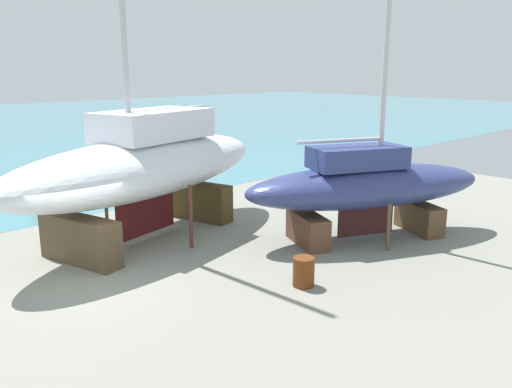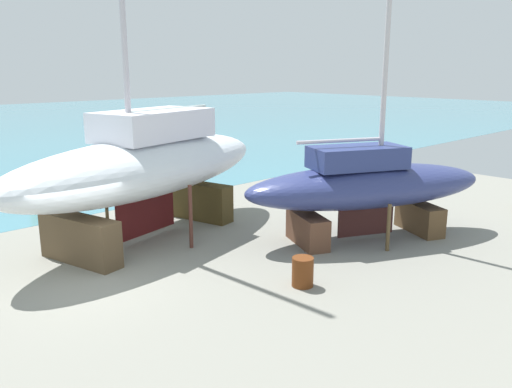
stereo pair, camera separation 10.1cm
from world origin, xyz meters
The scene contains 5 objects.
ground_plane centered at (0.00, -3.30, 0.00)m, with size 43.12×43.12×0.00m, color gray.
sailboat_far_slipway centered at (3.24, 2.22, 2.41)m, with size 11.19×5.83×14.98m.
sailboat_large_starboard centered at (8.35, -2.80, 1.80)m, with size 8.59×5.76×14.77m.
worker centered at (1.98, 8.75, 0.89)m, with size 0.25×0.45×1.71m.
barrel_ochre centered at (3.92, -3.98, 0.38)m, with size 0.56×0.56×0.77m, color #612E11.
Camera 1 is at (-5.64, -12.09, 5.47)m, focal length 36.51 mm.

